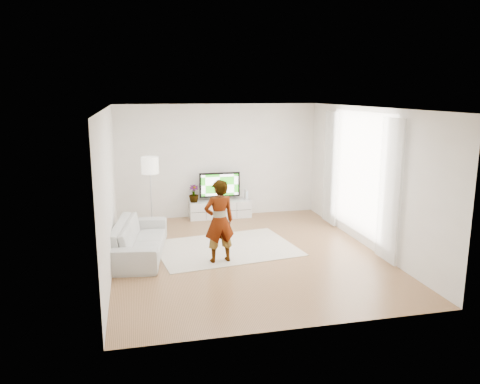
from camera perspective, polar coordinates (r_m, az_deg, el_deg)
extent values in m
plane|color=#A17348|center=(9.16, 0.75, -7.56)|extent=(6.00, 6.00, 0.00)
plane|color=white|center=(8.63, 0.80, 10.22)|extent=(6.00, 6.00, 0.00)
cube|color=white|center=(8.57, -15.71, 0.32)|extent=(0.02, 6.00, 2.80)
cube|color=white|center=(9.68, 15.32, 1.65)|extent=(0.02, 6.00, 2.80)
cube|color=white|center=(11.69, -2.68, 3.82)|extent=(5.00, 0.02, 2.80)
cube|color=white|center=(6.00, 7.50, -4.32)|extent=(5.00, 0.02, 2.80)
cube|color=white|center=(9.92, 14.43, 2.25)|extent=(0.01, 2.60, 2.50)
cube|color=white|center=(8.78, 17.76, 0.14)|extent=(0.04, 0.70, 2.60)
cube|color=white|center=(11.06, 10.99, 2.87)|extent=(0.04, 0.70, 2.60)
cube|color=silver|center=(11.69, -2.44, -2.10)|extent=(1.53, 0.43, 0.43)
cube|color=black|center=(11.48, -2.25, -2.36)|extent=(1.49, 0.00, 0.01)
cube|color=black|center=(11.42, -4.14, -2.46)|extent=(0.01, 0.00, 0.38)
cube|color=black|center=(11.56, -0.38, -2.25)|extent=(0.01, 0.00, 0.38)
cube|color=black|center=(11.67, -2.48, -0.99)|extent=(0.36, 0.20, 0.02)
cube|color=black|center=(11.66, -2.48, -0.77)|extent=(0.07, 0.05, 0.07)
cube|color=black|center=(11.59, -2.50, 0.88)|extent=(1.01, 0.05, 0.62)
cube|color=#269718|center=(11.55, -2.47, 0.85)|extent=(0.92, 0.01, 0.52)
cube|color=white|center=(11.75, 0.76, -0.32)|extent=(0.07, 0.18, 0.25)
cube|color=#4CB2FF|center=(11.66, 0.87, -0.31)|extent=(0.01, 0.00, 0.13)
imported|color=#3F7238|center=(11.50, -5.66, -0.19)|extent=(0.25, 0.25, 0.43)
cube|color=beige|center=(9.47, -1.72, -6.85)|extent=(2.95, 2.30, 0.01)
imported|color=#334772|center=(8.53, -2.55, -3.56)|extent=(0.61, 0.44, 1.54)
imported|color=#BAB9B4|center=(9.20, -12.18, -5.60)|extent=(1.19, 2.35, 0.66)
cylinder|color=silver|center=(10.76, -10.61, -4.70)|extent=(0.29, 0.29, 0.02)
cylinder|color=silver|center=(10.59, -10.75, -1.26)|extent=(0.04, 0.04, 1.31)
cylinder|color=white|center=(10.43, -10.93, 3.22)|extent=(0.38, 0.38, 0.37)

